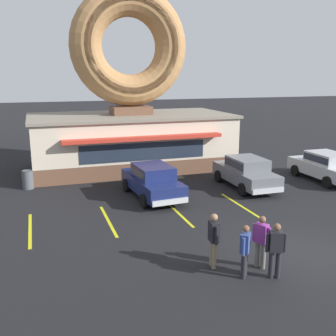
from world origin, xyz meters
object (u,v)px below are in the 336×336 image
Objects in this scene: car_grey at (246,171)px; pedestrian_clipboard_woman at (276,248)px; car_navy at (152,180)px; pedestrian_hooded_kid at (245,249)px; trash_bin at (28,179)px; pedestrian_leather_jacket_man at (261,239)px; pedestrian_blue_sweater_man at (213,238)px; car_silver at (325,165)px.

pedestrian_clipboard_woman is at bearing -114.72° from car_grey.
car_navy is 8.23m from pedestrian_hooded_kid.
pedestrian_leather_jacket_man is at bearing -59.14° from trash_bin.
car_navy is 2.78× the size of pedestrian_clipboard_woman.
pedestrian_blue_sweater_man is 1.76× the size of trash_bin.
trash_bin is (-6.82, 12.01, -0.43)m from pedestrian_clipboard_woman.
pedestrian_clipboard_woman reaches higher than car_grey.
car_navy is 7.37m from pedestrian_blue_sweater_man.
pedestrian_hooded_kid reaches higher than car_grey.
pedestrian_clipboard_woman is at bearing -85.65° from pedestrian_leather_jacket_man.
car_silver is 12.16m from pedestrian_clipboard_woman.
pedestrian_leather_jacket_man is 1.71× the size of trash_bin.
pedestrian_clipboard_woman is at bearing -136.40° from car_silver.
trash_bin is (-10.79, 3.39, -0.37)m from car_grey.
car_silver is 4.84m from car_grey.
pedestrian_leather_jacket_man is (1.34, -0.51, -0.04)m from pedestrian_blue_sweater_man.
car_silver is at bearing 35.20° from pedestrian_blue_sweater_man.
pedestrian_clipboard_woman is 13.82m from trash_bin.
car_navy is at bearing 97.55° from pedestrian_clipboard_woman.
pedestrian_leather_jacket_man is (-8.86, -7.71, 0.05)m from car_silver.
pedestrian_clipboard_woman reaches higher than car_navy.
pedestrian_leather_jacket_man is (0.75, 0.35, 0.04)m from pedestrian_hooded_kid.
pedestrian_leather_jacket_man reaches higher than car_grey.
pedestrian_leather_jacket_man is at bearing -116.86° from car_grey.
car_silver reaches higher than trash_bin.
car_navy and car_grey have the same top height.
trash_bin is at bearing 120.86° from pedestrian_leather_jacket_man.
pedestrian_clipboard_woman reaches higher than car_silver.
pedestrian_hooded_kid is at bearing -140.02° from car_silver.
car_grey is at bearing 54.18° from pedestrian_blue_sweater_man.
car_grey is at bearing 60.08° from pedestrian_hooded_kid.
pedestrian_blue_sweater_man reaches higher than pedestrian_leather_jacket_man.
pedestrian_blue_sweater_man is 1.05m from pedestrian_hooded_kid.
car_silver and car_navy have the same top height.
pedestrian_blue_sweater_man is 1.44m from pedestrian_leather_jacket_man.
pedestrian_blue_sweater_man reaches higher than car_grey.
car_silver is at bearing -13.05° from trash_bin.
car_silver is 9.94m from car_navy.
car_navy is at bearing 97.82° from pedestrian_leather_jacket_man.
pedestrian_blue_sweater_man is (-10.20, -7.20, 0.09)m from car_silver.
pedestrian_blue_sweater_man reaches higher than trash_bin.
pedestrian_leather_jacket_man is at bearing -138.98° from car_silver.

